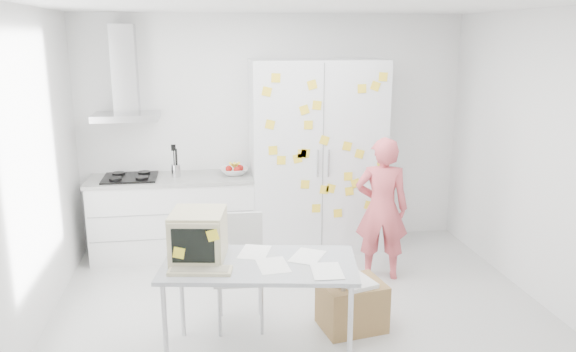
{
  "coord_description": "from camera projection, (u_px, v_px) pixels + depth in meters",
  "views": [
    {
      "loc": [
        -0.84,
        -4.5,
        2.45
      ],
      "look_at": [
        -0.04,
        0.69,
        1.14
      ],
      "focal_mm": 35.0,
      "sensor_mm": 36.0,
      "label": 1
    }
  ],
  "objects": [
    {
      "name": "floor",
      "position": [
        304.0,
        318.0,
        5.04
      ],
      "size": [
        4.5,
        4.0,
        0.02
      ],
      "primitive_type": "cube",
      "color": "silver",
      "rests_on": "ground"
    },
    {
      "name": "walls",
      "position": [
        291.0,
        154.0,
        5.4
      ],
      "size": [
        4.52,
        4.01,
        2.7
      ],
      "color": "white",
      "rests_on": "ground"
    },
    {
      "name": "ceiling",
      "position": [
        306.0,
        3.0,
        4.38
      ],
      "size": [
        4.5,
        4.0,
        0.02
      ],
      "primitive_type": "cube",
      "color": "white",
      "rests_on": "walls"
    },
    {
      "name": "counter_run",
      "position": [
        174.0,
        215.0,
        6.38
      ],
      "size": [
        1.84,
        0.63,
        1.28
      ],
      "color": "white",
      "rests_on": "ground"
    },
    {
      "name": "range_hood",
      "position": [
        125.0,
        83.0,
        6.08
      ],
      "size": [
        0.7,
        0.48,
        1.01
      ],
      "color": "silver",
      "rests_on": "walls"
    },
    {
      "name": "tall_cabinet",
      "position": [
        317.0,
        157.0,
        6.44
      ],
      "size": [
        1.5,
        0.68,
        2.2
      ],
      "color": "silver",
      "rests_on": "ground"
    },
    {
      "name": "person",
      "position": [
        382.0,
        209.0,
        5.72
      ],
      "size": [
        0.61,
        0.47,
        1.48
      ],
      "primitive_type": "imported",
      "rotation": [
        0.0,
        0.0,
        2.9
      ],
      "color": "#D35259",
      "rests_on": "ground"
    },
    {
      "name": "desk",
      "position": [
        221.0,
        249.0,
        4.26
      ],
      "size": [
        1.56,
        0.96,
        1.16
      ],
      "rotation": [
        0.0,
        0.0,
        -0.17
      ],
      "color": "#A9AEB4",
      "rests_on": "ground"
    },
    {
      "name": "chair",
      "position": [
        240.0,
        263.0,
        4.85
      ],
      "size": [
        0.46,
        0.46,
        0.96
      ],
      "rotation": [
        0.0,
        0.0,
        -0.06
      ],
      "color": "beige",
      "rests_on": "ground"
    },
    {
      "name": "cardboard_box",
      "position": [
        352.0,
        304.0,
        4.81
      ],
      "size": [
        0.58,
        0.5,
        0.46
      ],
      "rotation": [
        0.0,
        0.0,
        0.17
      ],
      "color": "olive",
      "rests_on": "ground"
    }
  ]
}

